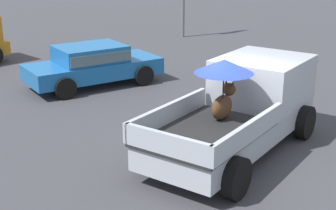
# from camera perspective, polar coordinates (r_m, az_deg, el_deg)

# --- Properties ---
(ground_plane) EXTENTS (80.00, 80.00, 0.00)m
(ground_plane) POSITION_cam_1_polar(r_m,az_deg,el_deg) (10.85, 7.57, -5.61)
(ground_plane) COLOR #38383D
(pickup_truck_main) EXTENTS (5.31, 3.02, 2.19)m
(pickup_truck_main) POSITION_cam_1_polar(r_m,az_deg,el_deg) (10.90, 8.93, -0.11)
(pickup_truck_main) COLOR black
(pickup_truck_main) RESTS_ON ground
(parked_sedan_near) EXTENTS (4.55, 2.56, 1.33)m
(parked_sedan_near) POSITION_cam_1_polar(r_m,az_deg,el_deg) (15.82, -8.92, 4.89)
(parked_sedan_near) COLOR black
(parked_sedan_near) RESTS_ON ground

